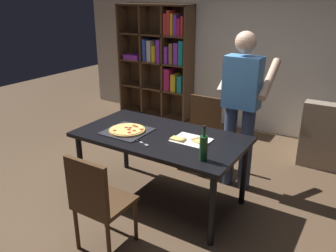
% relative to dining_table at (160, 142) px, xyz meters
% --- Properties ---
extents(ground_plane, '(12.00, 12.00, 0.00)m').
position_rel_dining_table_xyz_m(ground_plane, '(0.00, 0.00, -0.68)').
color(ground_plane, brown).
extents(back_wall, '(6.40, 0.10, 2.80)m').
position_rel_dining_table_xyz_m(back_wall, '(0.00, 2.60, 0.72)').
color(back_wall, silver).
rests_on(back_wall, ground_plane).
extents(dining_table, '(1.72, 0.93, 0.75)m').
position_rel_dining_table_xyz_m(dining_table, '(0.00, 0.00, 0.00)').
color(dining_table, black).
rests_on(dining_table, ground_plane).
extents(chair_near_camera, '(0.42, 0.42, 0.90)m').
position_rel_dining_table_xyz_m(chair_near_camera, '(-0.00, -0.95, -0.17)').
color(chair_near_camera, '#472D19').
rests_on(chair_near_camera, ground_plane).
extents(chair_far_side, '(0.42, 0.42, 0.90)m').
position_rel_dining_table_xyz_m(chair_far_side, '(0.00, 0.95, -0.17)').
color(chair_far_side, '#472D19').
rests_on(chair_far_side, ground_plane).
extents(bookshelf, '(1.40, 0.35, 1.95)m').
position_rel_dining_table_xyz_m(bookshelf, '(-1.56, 2.39, 0.35)').
color(bookshelf, '#513823').
rests_on(bookshelf, ground_plane).
extents(person_serving_pizza, '(0.55, 0.54, 1.75)m').
position_rel_dining_table_xyz_m(person_serving_pizza, '(0.57, 0.73, 0.32)').
color(person_serving_pizza, '#38476B').
rests_on(person_serving_pizza, ground_plane).
extents(pepperoni_pizza_on_tray, '(0.44, 0.44, 0.04)m').
position_rel_dining_table_xyz_m(pepperoni_pizza_on_tray, '(-0.34, -0.11, 0.09)').
color(pepperoni_pizza_on_tray, '#2D2D33').
rests_on(pepperoni_pizza_on_tray, dining_table).
extents(pizza_slices_on_towel, '(0.36, 0.28, 0.03)m').
position_rel_dining_table_xyz_m(pizza_slices_on_towel, '(0.34, 0.02, 0.08)').
color(pizza_slices_on_towel, white).
rests_on(pizza_slices_on_towel, dining_table).
extents(wine_bottle, '(0.07, 0.07, 0.32)m').
position_rel_dining_table_xyz_m(wine_bottle, '(0.62, -0.28, 0.19)').
color(wine_bottle, '#194723').
rests_on(wine_bottle, dining_table).
extents(kitchen_scissors, '(0.20, 0.11, 0.01)m').
position_rel_dining_table_xyz_m(kitchen_scissors, '(-0.07, -0.26, 0.08)').
color(kitchen_scissors, silver).
rests_on(kitchen_scissors, dining_table).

